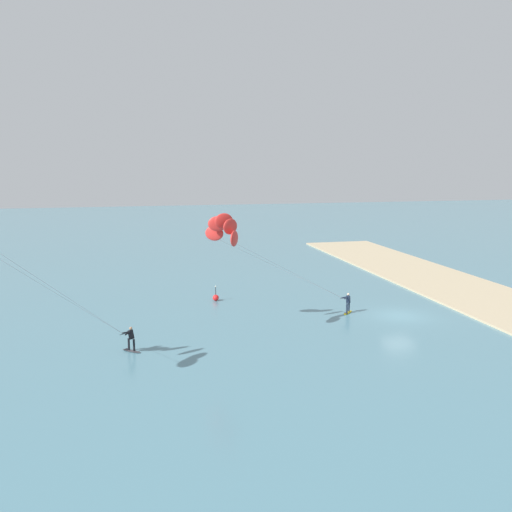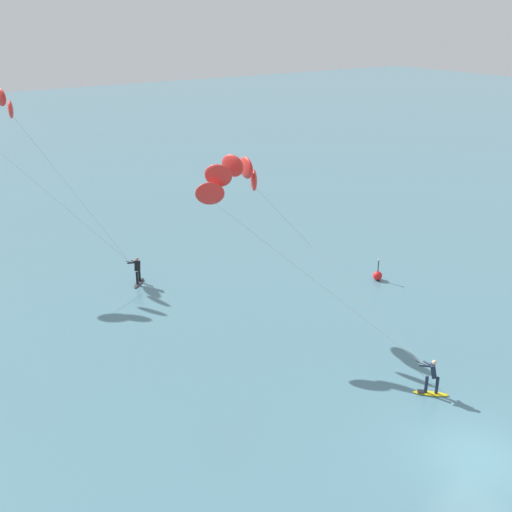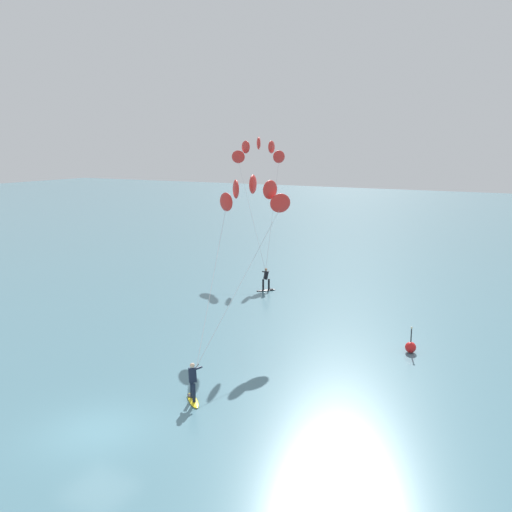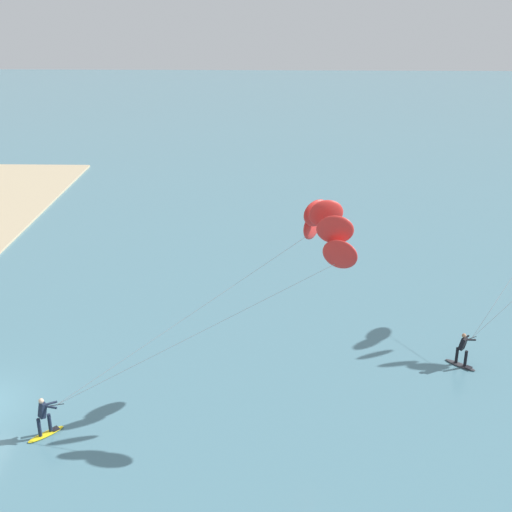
# 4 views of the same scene
# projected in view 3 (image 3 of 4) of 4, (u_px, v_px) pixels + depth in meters

# --- Properties ---
(ground_plane) EXTENTS (240.00, 240.00, 0.00)m
(ground_plane) POSITION_uv_depth(u_px,v_px,m) (97.00, 431.00, 21.09)
(ground_plane) COLOR slate
(kitesurfer_nearshore) EXTENTS (5.99, 12.62, 8.74)m
(kitesurfer_nearshore) POSITION_uv_depth(u_px,v_px,m) (251.00, 201.00, 32.38)
(kitesurfer_nearshore) COLOR yellow
(kitesurfer_nearshore) RESTS_ON ground
(kitesurfer_mid_water) EXTENTS (8.20, 11.08, 11.10)m
(kitesurfer_mid_water) POSITION_uv_depth(u_px,v_px,m) (259.00, 155.00, 48.97)
(kitesurfer_mid_water) COLOR #333338
(kitesurfer_mid_water) RESTS_ON ground
(marker_buoy) EXTENTS (0.56, 0.56, 1.38)m
(marker_buoy) POSITION_uv_depth(u_px,v_px,m) (411.00, 347.00, 29.00)
(marker_buoy) COLOR red
(marker_buoy) RESTS_ON ground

